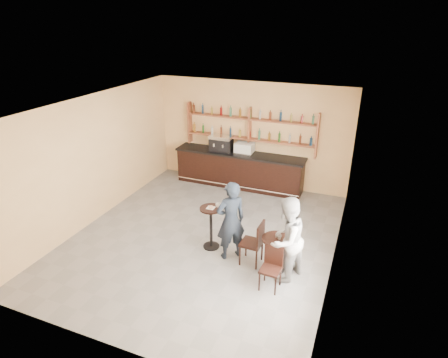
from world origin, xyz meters
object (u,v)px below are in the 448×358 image
at_px(pastry_case, 245,148).
at_px(patron_second, 286,239).
at_px(cafe_table, 276,254).
at_px(chair_west, 251,243).
at_px(bar_counter, 239,169).
at_px(chair_south, 271,269).
at_px(man_main, 231,221).
at_px(pedestal_table, 211,228).
at_px(espresso_machine, 221,143).

height_order(pastry_case, patron_second, patron_second).
height_order(pastry_case, cafe_table, pastry_case).
distance_m(cafe_table, patron_second, 0.58).
bearing_deg(chair_west, patron_second, 76.23).
xyz_separation_m(bar_counter, patron_second, (2.36, -3.90, 0.35)).
xyz_separation_m(pastry_case, cafe_table, (1.98, -3.73, -0.87)).
bearing_deg(bar_counter, chair_south, -63.19).
height_order(pastry_case, man_main, man_main).
bearing_deg(bar_counter, cafe_table, -60.18).
height_order(bar_counter, cafe_table, bar_counter).
bearing_deg(pedestal_table, cafe_table, -10.02).
bearing_deg(espresso_machine, man_main, -70.45).
bearing_deg(pedestal_table, espresso_machine, 108.48).
distance_m(pastry_case, patron_second, 4.49).
height_order(cafe_table, patron_second, patron_second).
bearing_deg(pastry_case, bar_counter, -171.62).
bearing_deg(patron_second, espresso_machine, -121.29).
relative_size(chair_south, patron_second, 0.49).
relative_size(pastry_case, pedestal_table, 0.55).
bearing_deg(chair_south, patron_second, 71.42).
xyz_separation_m(man_main, cafe_table, (1.04, -0.10, -0.52)).
bearing_deg(pedestal_table, man_main, -18.12).
bearing_deg(man_main, chair_south, 104.22).
height_order(cafe_table, chair_south, chair_south).
height_order(espresso_machine, chair_west, espresso_machine).
relative_size(espresso_machine, pedestal_table, 0.67).
relative_size(espresso_machine, chair_west, 0.67).
bearing_deg(pedestal_table, chair_south, -28.29).
distance_m(pedestal_table, chair_south, 1.86).
relative_size(pedestal_table, man_main, 0.56).
bearing_deg(patron_second, pedestal_table, -82.50).
height_order(man_main, chair_west, man_main).
xyz_separation_m(pastry_case, chair_west, (1.43, -3.68, -0.75)).
bearing_deg(man_main, pedestal_table, -61.17).
bearing_deg(chair_south, pastry_case, 118.21).
relative_size(bar_counter, patron_second, 2.24).
bearing_deg(espresso_machine, patron_second, -58.31).
relative_size(espresso_machine, chair_south, 0.77).
distance_m(espresso_machine, pedestal_table, 3.73).
height_order(espresso_machine, chair_south, espresso_machine).
bearing_deg(pastry_case, cafe_table, -53.65).
bearing_deg(pastry_case, patron_second, -52.18).
distance_m(chair_west, patron_second, 0.89).
bearing_deg(chair_south, man_main, 150.35).
relative_size(man_main, patron_second, 1.00).
relative_size(man_main, chair_west, 1.79).
bearing_deg(patron_second, chair_south, -0.15).
height_order(pedestal_table, man_main, man_main).
distance_m(bar_counter, chair_south, 4.85).
height_order(pedestal_table, cafe_table, pedestal_table).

